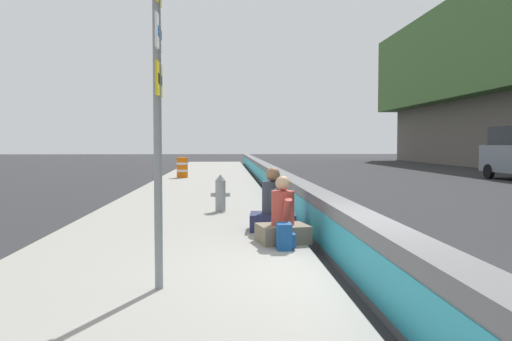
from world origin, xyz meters
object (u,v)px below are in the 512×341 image
construction_barrel (182,167)px  route_sign_post (158,99)px  fire_hydrant (220,192)px  backpack (285,237)px  seated_person_foreground (283,222)px  seated_person_middle (273,211)px

construction_barrel → route_sign_post: bearing=-176.1°
fire_hydrant → construction_barrel: bearing=8.7°
route_sign_post → backpack: route_sign_post is taller
fire_hydrant → seated_person_foreground: (-3.99, -1.04, -0.11)m
seated_person_foreground → seated_person_middle: (1.23, 0.05, 0.03)m
route_sign_post → seated_person_foreground: size_ratio=3.32×
backpack → construction_barrel: (16.97, 2.91, 0.28)m
fire_hydrant → seated_person_foreground: size_ratio=0.81×
fire_hydrant → backpack: 4.67m
seated_person_foreground → backpack: (-0.56, 0.03, -0.14)m
route_sign_post → seated_person_middle: 4.52m
route_sign_post → construction_barrel: size_ratio=3.79×
route_sign_post → seated_person_foreground: (2.63, -1.66, -1.75)m
seated_person_foreground → seated_person_middle: 1.23m
seated_person_foreground → construction_barrel: seated_person_foreground is taller
seated_person_foreground → construction_barrel: (16.41, 2.95, 0.14)m
seated_person_foreground → backpack: seated_person_foreground is taller
backpack → construction_barrel: construction_barrel is taller
seated_person_middle → seated_person_foreground: bearing=-177.6°
fire_hydrant → seated_person_middle: (-2.76, -0.99, -0.08)m
route_sign_post → fire_hydrant: (6.62, -0.61, -1.65)m
seated_person_foreground → backpack: bearing=176.8°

